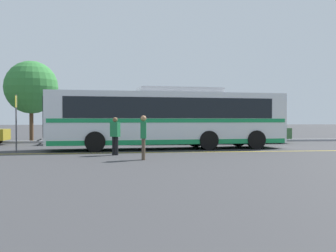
# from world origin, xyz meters

# --- Properties ---
(ground_plane) EXTENTS (220.00, 220.00, 0.00)m
(ground_plane) POSITION_xyz_m (0.00, 0.00, 0.00)
(ground_plane) COLOR #38383A
(lane_strip_0) EXTENTS (32.57, 0.20, 0.01)m
(lane_strip_0) POSITION_xyz_m (0.46, -2.33, 0.00)
(lane_strip_0) COLOR gold
(lane_strip_0) RESTS_ON ground_plane
(curb_strip) EXTENTS (40.57, 0.36, 0.15)m
(curb_strip) POSITION_xyz_m (0.46, 6.28, 0.07)
(curb_strip) COLOR #99999E
(curb_strip) RESTS_ON ground_plane
(transit_bus) EXTENTS (13.04, 3.71, 3.27)m
(transit_bus) POSITION_xyz_m (0.47, -0.13, 1.70)
(transit_bus) COLOR silver
(transit_bus) RESTS_ON ground_plane
(parked_car_1) EXTENTS (4.32, 1.85, 1.35)m
(parked_car_1) POSITION_xyz_m (-4.41, 4.37, 0.69)
(parked_car_1) COLOR navy
(parked_car_1) RESTS_ON ground_plane
(parked_car_2) EXTENTS (4.46, 2.19, 1.28)m
(parked_car_2) POSITION_xyz_m (0.69, 4.30, 0.66)
(parked_car_2) COLOR maroon
(parked_car_2) RESTS_ON ground_plane
(parked_car_3) EXTENTS (4.75, 2.11, 1.44)m
(parked_car_3) POSITION_xyz_m (6.76, 4.44, 0.75)
(parked_car_3) COLOR #335B33
(parked_car_3) RESTS_ON ground_plane
(pedestrian_0) EXTENTS (0.26, 0.44, 1.73)m
(pedestrian_0) POSITION_xyz_m (-1.20, -5.68, 0.99)
(pedestrian_0) COLOR brown
(pedestrian_0) RESTS_ON ground_plane
(pedestrian_1) EXTENTS (0.46, 0.44, 1.67)m
(pedestrian_1) POSITION_xyz_m (-2.31, -3.47, 0.95)
(pedestrian_1) COLOR black
(pedestrian_1) RESTS_ON ground_plane
(bus_stop_sign) EXTENTS (0.07, 0.40, 2.77)m
(bus_stop_sign) POSITION_xyz_m (-7.03, -1.41, 1.73)
(bus_stop_sign) COLOR #59595E
(bus_stop_sign) RESTS_ON ground_plane
(tree_0) EXTENTS (3.79, 3.79, 5.80)m
(tree_0) POSITION_xyz_m (-8.41, 8.32, 3.90)
(tree_0) COLOR #513823
(tree_0) RESTS_ON ground_plane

